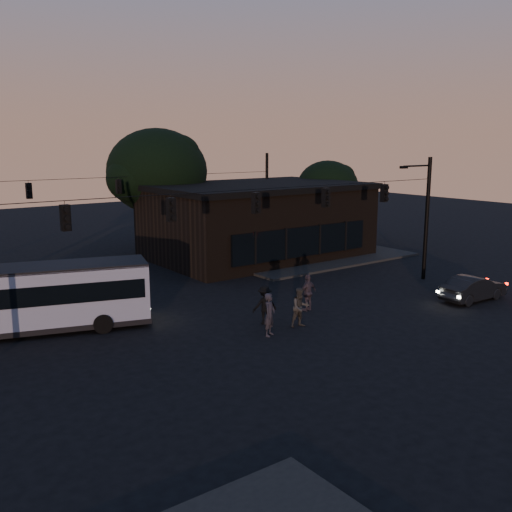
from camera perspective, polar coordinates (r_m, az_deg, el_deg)
ground at (r=25.14m, az=5.50°, el=-8.17°), size 120.00×120.00×0.00m
sidewalk_far_right at (r=42.95m, az=4.91°, el=0.14°), size 14.00×10.00×0.15m
building at (r=42.16m, az=0.12°, el=3.60°), size 15.40×10.41×5.40m
tree_behind at (r=44.34m, az=-9.87°, el=8.34°), size 7.60×7.60×9.43m
tree_right at (r=49.30m, az=7.17°, el=6.88°), size 5.20×5.20×6.86m
signal_rig_near at (r=27.09m, az=-0.00°, el=3.00°), size 26.24×0.30×7.50m
signal_rig_far at (r=40.99m, az=-13.51°, el=5.18°), size 26.24×0.30×7.50m
bus at (r=27.19m, az=-22.07°, el=-3.75°), size 10.93×5.49×3.01m
car at (r=32.75m, az=20.91°, el=-3.02°), size 4.15×1.61×1.35m
pedestrian_a at (r=25.05m, az=1.37°, el=-5.87°), size 0.84×0.75×1.92m
pedestrian_b at (r=26.31m, az=4.44°, el=-5.14°), size 1.01×0.85×1.85m
pedestrian_c at (r=28.85m, az=5.23°, el=-3.65°), size 1.15×0.61×1.88m
pedestrian_d at (r=26.67m, az=0.87°, el=-4.89°), size 1.31×0.94×1.84m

